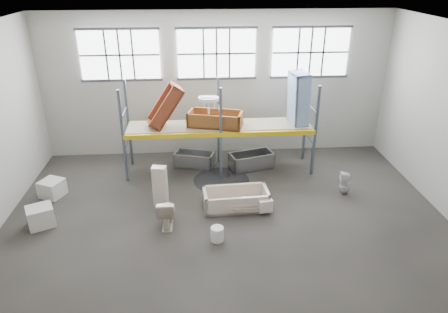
{
  "coord_description": "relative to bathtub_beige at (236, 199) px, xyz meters",
  "views": [
    {
      "loc": [
        -0.76,
        -8.95,
        6.31
      ],
      "look_at": [
        0.0,
        1.5,
        1.4
      ],
      "focal_mm": 32.98,
      "sensor_mm": 36.0,
      "label": 1
    }
  ],
  "objects": [
    {
      "name": "floor",
      "position": [
        -0.3,
        -1.04,
        -0.32
      ],
      "size": [
        12.0,
        10.0,
        0.1
      ],
      "primitive_type": "cube",
      "color": "#47423C",
      "rests_on": "ground"
    },
    {
      "name": "ceiling",
      "position": [
        -0.3,
        -1.04,
        4.78
      ],
      "size": [
        12.0,
        10.0,
        0.1
      ],
      "primitive_type": "cube",
      "color": "silver",
      "rests_on": "ground"
    },
    {
      "name": "wall_back",
      "position": [
        -0.3,
        4.01,
        2.23
      ],
      "size": [
        12.0,
        0.1,
        5.0
      ],
      "primitive_type": "cube",
      "color": "#AAA89E",
      "rests_on": "ground"
    },
    {
      "name": "wall_front",
      "position": [
        -0.3,
        -6.09,
        2.23
      ],
      "size": [
        12.0,
        0.1,
        5.0
      ],
      "primitive_type": "cube",
      "color": "#BAB8AB",
      "rests_on": "ground"
    },
    {
      "name": "window_left",
      "position": [
        -3.5,
        3.9,
        3.33
      ],
      "size": [
        2.6,
        0.04,
        1.6
      ],
      "primitive_type": "cube",
      "color": "white",
      "rests_on": "wall_back"
    },
    {
      "name": "window_mid",
      "position": [
        -0.3,
        3.9,
        3.33
      ],
      "size": [
        2.6,
        0.04,
        1.6
      ],
      "primitive_type": "cube",
      "color": "white",
      "rests_on": "wall_back"
    },
    {
      "name": "window_right",
      "position": [
        2.9,
        3.9,
        3.33
      ],
      "size": [
        2.6,
        0.04,
        1.6
      ],
      "primitive_type": "cube",
      "color": "white",
      "rests_on": "wall_back"
    },
    {
      "name": "rack_upright_la",
      "position": [
        -3.3,
        1.86,
        1.23
      ],
      "size": [
        0.08,
        0.08,
        3.0
      ],
      "primitive_type": "cube",
      "color": "slate",
      "rests_on": "floor"
    },
    {
      "name": "rack_upright_lb",
      "position": [
        -3.3,
        3.06,
        1.23
      ],
      "size": [
        0.08,
        0.08,
        3.0
      ],
      "primitive_type": "cube",
      "color": "slate",
      "rests_on": "floor"
    },
    {
      "name": "rack_upright_ma",
      "position": [
        -0.3,
        1.86,
        1.23
      ],
      "size": [
        0.08,
        0.08,
        3.0
      ],
      "primitive_type": "cube",
      "color": "slate",
      "rests_on": "floor"
    },
    {
      "name": "rack_upright_mb",
      "position": [
        -0.3,
        3.06,
        1.23
      ],
      "size": [
        0.08,
        0.08,
        3.0
      ],
      "primitive_type": "cube",
      "color": "slate",
      "rests_on": "floor"
    },
    {
      "name": "rack_upright_ra",
      "position": [
        2.7,
        1.86,
        1.23
      ],
      "size": [
        0.08,
        0.08,
        3.0
      ],
      "primitive_type": "cube",
      "color": "slate",
      "rests_on": "floor"
    },
    {
      "name": "rack_upright_rb",
      "position": [
        2.7,
        3.06,
        1.23
      ],
      "size": [
        0.08,
        0.08,
        3.0
      ],
      "primitive_type": "cube",
      "color": "slate",
      "rests_on": "floor"
    },
    {
      "name": "rack_beam_front",
      "position": [
        -0.3,
        1.86,
        1.23
      ],
      "size": [
        6.0,
        0.1,
        0.14
      ],
      "primitive_type": "cube",
      "color": "yellow",
      "rests_on": "floor"
    },
    {
      "name": "rack_beam_back",
      "position": [
        -0.3,
        3.06,
        1.23
      ],
      "size": [
        6.0,
        0.1,
        0.14
      ],
      "primitive_type": "cube",
      "color": "yellow",
      "rests_on": "floor"
    },
    {
      "name": "shelf_deck",
      "position": [
        -0.3,
        2.46,
        1.31
      ],
      "size": [
        5.9,
        1.1,
        0.03
      ],
      "primitive_type": "cube",
      "color": "gray",
      "rests_on": "floor"
    },
    {
      "name": "wet_patch",
      "position": [
        -0.3,
        1.66,
        -0.27
      ],
      "size": [
        1.8,
        1.8,
        0.0
      ],
      "primitive_type": "cylinder",
      "color": "black",
      "rests_on": "floor"
    },
    {
      "name": "bathtub_beige",
      "position": [
        0.0,
        0.0,
        0.0
      ],
      "size": [
        1.87,
        0.96,
        0.54
      ],
      "primitive_type": null,
      "rotation": [
        0.0,
        0.0,
        0.05
      ],
      "color": "beige",
      "rests_on": "floor"
    },
    {
      "name": "cistern_spare",
      "position": [
        0.78,
        -0.44,
        0.01
      ],
      "size": [
        0.4,
        0.24,
        0.36
      ],
      "primitive_type": "cube",
      "rotation": [
        0.0,
        0.0,
        0.17
      ],
      "color": "beige",
      "rests_on": "bathtub_beige"
    },
    {
      "name": "sink_in_tub",
      "position": [
        0.05,
        -0.35,
        -0.11
      ],
      "size": [
        0.46,
        0.46,
        0.15
      ],
      "primitive_type": "imported",
      "rotation": [
        0.0,
        0.0,
        -0.04
      ],
      "color": "beige",
      "rests_on": "bathtub_beige"
    },
    {
      "name": "toilet_beige",
      "position": [
        -1.9,
        -0.76,
        0.14
      ],
      "size": [
        0.48,
        0.82,
        0.83
      ],
      "primitive_type": "imported",
      "rotation": [
        0.0,
        0.0,
        3.12
      ],
      "color": "beige",
      "rests_on": "floor"
    },
    {
      "name": "cistern_tall",
      "position": [
        -2.13,
        0.29,
        0.34
      ],
      "size": [
        0.43,
        0.32,
        1.22
      ],
      "primitive_type": "cube",
      "rotation": [
        0.0,
        0.0,
        -0.17
      ],
      "color": "#F4D6CA",
      "rests_on": "floor"
    },
    {
      "name": "toilet_white",
      "position": [
        3.36,
        0.56,
        0.08
      ],
      "size": [
        0.35,
        0.34,
        0.7
      ],
      "primitive_type": "imported",
      "rotation": [
        0.0,
        0.0,
        -1.67
      ],
      "color": "white",
      "rests_on": "floor"
    },
    {
      "name": "steel_tub_left",
      "position": [
        -1.15,
        2.78,
        -0.03
      ],
      "size": [
        1.45,
        0.96,
        0.49
      ],
      "primitive_type": null,
      "rotation": [
        0.0,
        0.0,
        -0.28
      ],
      "color": "#B7BAC0",
      "rests_on": "floor"
    },
    {
      "name": "steel_tub_right",
      "position": [
        0.78,
        2.49,
        -0.0
      ],
      "size": [
        1.58,
        1.05,
        0.53
      ],
      "primitive_type": null,
      "rotation": [
        0.0,
        0.0,
        0.28
      ],
      "color": "#AEB0B5",
      "rests_on": "floor"
    },
    {
      "name": "rust_tub_flat",
      "position": [
        -0.44,
        2.41,
        1.55
      ],
      "size": [
        1.86,
        1.21,
        0.48
      ],
      "primitive_type": null,
      "rotation": [
        0.0,
        0.0,
        -0.25
      ],
      "color": "brown",
      "rests_on": "shelf_deck"
    },
    {
      "name": "rust_tub_tilted",
      "position": [
        -2.0,
        2.4,
        2.03
      ],
      "size": [
        1.3,
        0.91,
        1.44
      ],
      "primitive_type": null,
      "rotation": [
        0.0,
        -0.96,
        0.2
      ],
      "color": "brown",
      "rests_on": "shelf_deck"
    },
    {
      "name": "sink_on_shelf",
      "position": [
        -0.65,
        2.22,
        1.83
      ],
      "size": [
        0.67,
        0.54,
        0.56
      ],
      "primitive_type": "imported",
      "rotation": [
        0.0,
        0.0,
        -0.09
      ],
      "color": "white",
      "rests_on": "rust_tub_flat"
    },
    {
      "name": "blue_tub_upright",
      "position": [
        2.23,
        2.46,
        2.13
      ],
      "size": [
        0.65,
        0.87,
        1.74
      ],
      "primitive_type": null,
      "rotation": [
        0.0,
        1.54,
        0.13
      ],
      "color": "#819BC7",
      "rests_on": "shelf_deck"
    },
    {
      "name": "bucket",
      "position": [
        -0.62,
        -1.52,
        -0.08
      ],
      "size": [
        0.43,
        0.43,
        0.38
      ],
      "primitive_type": "cylinder",
      "rotation": [
        0.0,
        0.0,
        -0.42
      ],
      "color": "white",
      "rests_on": "floor"
    },
    {
      "name": "carton_near",
      "position": [
        -5.23,
        -0.52,
        0.01
      ],
      "size": [
        0.82,
        0.78,
        0.56
      ],
      "primitive_type": "cube",
      "rotation": [
        0.0,
        0.0,
        0.44
      ],
      "color": "silver",
      "rests_on": "floor"
    },
    {
      "name": "carton_far",
      "position": [
        -5.4,
        1.05,
        -0.02
      ],
      "size": [
        0.8,
        0.8,
        0.51
      ],
      "primitive_type": "cube",
      "rotation": [
        0.0,
        0.0,
        -0.43
      ],
      "color": "silver",
      "rests_on": "floor"
    }
  ]
}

